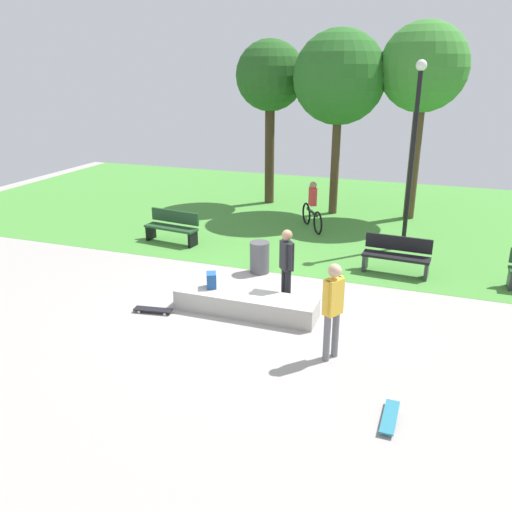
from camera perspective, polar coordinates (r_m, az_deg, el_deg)
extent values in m
plane|color=#9E9993|center=(11.03, -1.10, -5.52)|extent=(28.00, 28.00, 0.00)
cube|color=#478C38|center=(18.28, 7.82, 4.78)|extent=(26.60, 12.00, 0.01)
cube|color=#A8A59E|center=(10.63, -1.14, -5.29)|extent=(2.96, 0.70, 0.42)
cube|color=#1E4C8C|center=(10.86, -4.94, -2.68)|extent=(0.30, 0.34, 0.32)
cylinder|color=slate|center=(8.99, 7.82, -8.97)|extent=(0.12, 0.12, 0.85)
cylinder|color=slate|center=(9.13, 8.75, -8.51)|extent=(0.12, 0.12, 0.85)
cube|color=gold|center=(8.73, 8.53, -4.44)|extent=(0.33, 0.38, 0.64)
cylinder|color=gold|center=(8.60, 7.79, -4.60)|extent=(0.09, 0.09, 0.59)
cylinder|color=gold|center=(8.84, 9.26, -3.99)|extent=(0.09, 0.09, 0.59)
sphere|color=tan|center=(8.55, 8.69, -1.60)|extent=(0.23, 0.23, 0.23)
cylinder|color=black|center=(10.83, 3.55, -3.68)|extent=(0.12, 0.12, 0.81)
cylinder|color=black|center=(11.02, 3.11, -3.25)|extent=(0.12, 0.12, 0.81)
cube|color=black|center=(10.66, 3.40, 0.05)|extent=(0.36, 0.37, 0.61)
cylinder|color=black|center=(10.51, 3.76, -0.13)|extent=(0.09, 0.09, 0.56)
cylinder|color=black|center=(10.80, 3.06, 0.46)|extent=(0.09, 0.09, 0.56)
sphere|color=#9E7556|center=(10.52, 3.45, 2.33)|extent=(0.22, 0.22, 0.22)
cube|color=black|center=(10.92, -11.29, -5.81)|extent=(0.82, 0.32, 0.02)
cylinder|color=silver|center=(10.98, -12.80, -6.02)|extent=(0.06, 0.04, 0.06)
cylinder|color=silver|center=(11.11, -12.47, -5.67)|extent=(0.06, 0.04, 0.06)
cylinder|color=silver|center=(10.77, -10.05, -6.33)|extent=(0.06, 0.04, 0.06)
cylinder|color=silver|center=(10.91, -9.75, -5.97)|extent=(0.06, 0.04, 0.06)
cube|color=teal|center=(7.96, 14.55, -16.78)|extent=(0.21, 0.80, 0.02)
cylinder|color=silver|center=(7.76, 14.87, -18.30)|extent=(0.03, 0.06, 0.06)
cylinder|color=silver|center=(7.77, 13.64, -18.13)|extent=(0.03, 0.06, 0.06)
cylinder|color=silver|center=(8.21, 15.34, -15.96)|extent=(0.03, 0.06, 0.06)
cylinder|color=silver|center=(8.22, 14.19, -15.80)|extent=(0.03, 0.06, 0.06)
cube|color=black|center=(12.97, 15.20, -0.09)|extent=(1.63, 0.55, 0.06)
cube|color=black|center=(13.08, 15.46, 1.37)|extent=(1.60, 0.17, 0.36)
cube|color=#2D2D33|center=(12.97, 18.30, -1.47)|extent=(0.11, 0.40, 0.45)
cube|color=#2D2D33|center=(13.15, 11.95, -0.57)|extent=(0.11, 0.40, 0.45)
cube|color=#1E4223|center=(15.00, -9.36, 3.09)|extent=(1.64, 0.64, 0.06)
cube|color=#1E4223|center=(15.10, -8.94, 4.32)|extent=(1.59, 0.26, 0.36)
cube|color=black|center=(14.66, -6.98, 1.89)|extent=(0.13, 0.40, 0.45)
cube|color=black|center=(15.50, -11.53, 2.63)|extent=(0.13, 0.40, 0.45)
cube|color=#2D2D33|center=(13.14, 26.26, -2.30)|extent=(0.09, 0.40, 0.45)
cylinder|color=#4C3823|center=(17.79, 17.05, 10.22)|extent=(0.35, 0.35, 3.97)
sphere|color=#387F2D|center=(17.58, 18.03, 19.22)|extent=(2.71, 2.71, 2.71)
cylinder|color=#42301E|center=(19.16, 1.51, 11.44)|extent=(0.34, 0.34, 3.79)
sphere|color=#23561E|center=(18.95, 1.58, 19.30)|extent=(2.41, 2.41, 2.41)
cylinder|color=#4C3823|center=(17.88, 8.72, 10.27)|extent=(0.28, 0.28, 3.59)
sphere|color=#286623|center=(17.63, 9.20, 18.90)|extent=(2.98, 2.98, 2.98)
cylinder|color=black|center=(14.58, 16.76, 9.71)|extent=(0.12, 0.12, 4.70)
sphere|color=silver|center=(14.39, 17.79, 19.41)|extent=(0.28, 0.28, 0.28)
cylinder|color=#4C4C51|center=(12.66, 0.40, -0.14)|extent=(0.48, 0.48, 0.78)
torus|color=black|center=(15.80, 6.83, 3.62)|extent=(0.44, 0.64, 0.72)
torus|color=black|center=(16.80, 5.58, 4.66)|extent=(0.44, 0.64, 0.72)
cube|color=black|center=(16.24, 6.21, 4.84)|extent=(0.57, 0.86, 0.08)
cube|color=red|center=(16.12, 6.28, 6.55)|extent=(0.30, 0.33, 0.56)
sphere|color=#9E7556|center=(16.04, 6.33, 7.77)|extent=(0.22, 0.22, 0.22)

